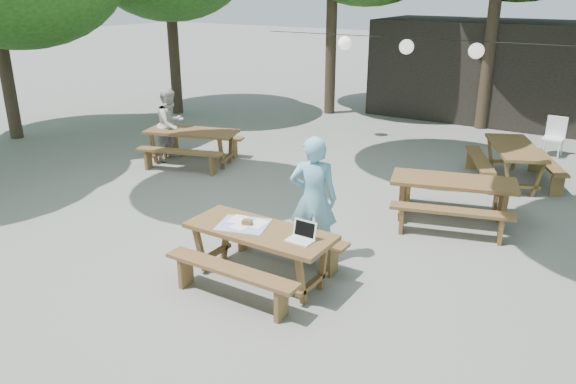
# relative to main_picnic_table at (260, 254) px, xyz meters

# --- Properties ---
(ground) EXTENTS (80.00, 80.00, 0.00)m
(ground) POSITION_rel_main_picnic_table_xyz_m (-0.69, 1.32, -0.39)
(ground) COLOR slate
(ground) RESTS_ON ground
(pavilion) EXTENTS (6.00, 3.00, 2.80)m
(pavilion) POSITION_rel_main_picnic_table_xyz_m (-0.19, 11.82, 1.01)
(pavilion) COLOR black
(pavilion) RESTS_ON ground
(main_picnic_table) EXTENTS (2.00, 1.58, 0.75)m
(main_picnic_table) POSITION_rel_main_picnic_table_xyz_m (0.00, 0.00, 0.00)
(main_picnic_table) COLOR #4E2A1B
(main_picnic_table) RESTS_ON ground
(picnic_table_nw) EXTENTS (2.27, 2.06, 0.75)m
(picnic_table_nw) POSITION_rel_main_picnic_table_xyz_m (-4.30, 3.56, 0.00)
(picnic_table_nw) COLOR #4E2A1B
(picnic_table_nw) RESTS_ON ground
(picnic_table_ne) EXTENTS (2.26, 2.04, 0.75)m
(picnic_table_ne) POSITION_rel_main_picnic_table_xyz_m (1.57, 3.33, 0.00)
(picnic_table_ne) COLOR #4E2A1B
(picnic_table_ne) RESTS_ON ground
(picnic_table_far_e) EXTENTS (2.22, 2.38, 0.75)m
(picnic_table_far_e) POSITION_rel_main_picnic_table_xyz_m (2.01, 6.01, 0.00)
(picnic_table_far_e) COLOR #4E2A1B
(picnic_table_far_e) RESTS_ON ground
(woman) EXTENTS (0.79, 0.68, 1.84)m
(woman) POSITION_rel_main_picnic_table_xyz_m (0.28, 0.93, 0.53)
(woman) COLOR #76BAD7
(woman) RESTS_ON ground
(second_person) EXTENTS (0.64, 0.81, 1.61)m
(second_person) POSITION_rel_main_picnic_table_xyz_m (-4.90, 3.57, 0.42)
(second_person) COLOR beige
(second_person) RESTS_ON ground
(plastic_chair) EXTENTS (0.46, 0.46, 0.90)m
(plastic_chair) POSITION_rel_main_picnic_table_xyz_m (2.40, 8.47, -0.13)
(plastic_chair) COLOR white
(plastic_chair) RESTS_ON ground
(laptop) EXTENTS (0.34, 0.27, 0.24)m
(laptop) POSITION_rel_main_picnic_table_xyz_m (0.64, 0.02, 0.42)
(laptop) COLOR white
(laptop) RESTS_ON main_picnic_table
(tabletop_clutter) EXTENTS (0.78, 0.71, 0.08)m
(tabletop_clutter) POSITION_rel_main_picnic_table_xyz_m (-0.26, 0.01, 0.37)
(tabletop_clutter) COLOR #3D6BCF
(tabletop_clutter) RESTS_ON main_picnic_table
(paper_lanterns) EXTENTS (9.00, 0.34, 0.38)m
(paper_lanterns) POSITION_rel_main_picnic_table_xyz_m (-0.87, 7.32, 2.02)
(paper_lanterns) COLOR black
(paper_lanterns) RESTS_ON ground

